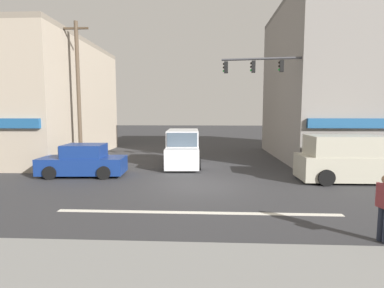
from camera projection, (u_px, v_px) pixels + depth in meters
name	position (u px, v px, depth m)	size (l,w,h in m)	color
ground_plane	(200.00, 186.00, 12.91)	(120.00, 120.00, 0.00)	#333335
lane_marking_stripe	(198.00, 213.00, 9.43)	(9.00, 0.24, 0.01)	silver
building_left_block	(13.00, 100.00, 21.28)	(11.26, 12.19, 8.09)	tan
building_right_corner	(365.00, 82.00, 20.19)	(11.59, 10.95, 10.35)	gray
utility_pole_near_left	(79.00, 93.00, 17.30)	(1.40, 0.22, 8.29)	brown
traffic_light_mast	(288.00, 90.00, 15.61)	(4.87, 0.74, 6.20)	#47474C
van_crossing_center	(183.00, 149.00, 17.81)	(2.22, 4.69, 2.11)	silver
sedan_waiting_far	(83.00, 162.00, 14.87)	(4.19, 2.06, 1.58)	navy
van_crossing_rightbound	(348.00, 160.00, 13.62)	(4.62, 2.08, 2.11)	#B7B29E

